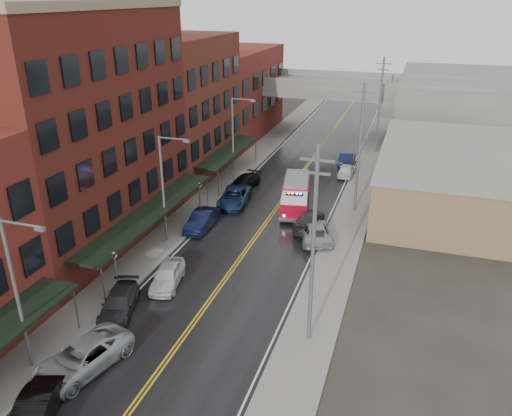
% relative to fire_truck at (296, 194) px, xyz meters
% --- Properties ---
extents(road, '(11.00, 160.00, 0.02)m').
position_rel_fire_truck_xyz_m(road, '(-1.73, -3.96, -1.50)').
color(road, black).
rests_on(road, ground).
extents(sidewalk_left, '(3.00, 160.00, 0.15)m').
position_rel_fire_truck_xyz_m(sidewalk_left, '(-9.03, -3.96, -1.43)').
color(sidewalk_left, slate).
rests_on(sidewalk_left, ground).
extents(sidewalk_right, '(3.00, 160.00, 0.15)m').
position_rel_fire_truck_xyz_m(sidewalk_right, '(5.57, -3.96, -1.43)').
color(sidewalk_right, slate).
rests_on(sidewalk_right, ground).
extents(curb_left, '(0.30, 160.00, 0.15)m').
position_rel_fire_truck_xyz_m(curb_left, '(-7.38, -3.96, -1.43)').
color(curb_left, gray).
rests_on(curb_left, ground).
extents(curb_right, '(0.30, 160.00, 0.15)m').
position_rel_fire_truck_xyz_m(curb_right, '(3.92, -3.96, -1.43)').
color(curb_right, gray).
rests_on(curb_right, ground).
extents(brick_building_b, '(9.00, 20.00, 18.00)m').
position_rel_fire_truck_xyz_m(brick_building_b, '(-15.03, -10.96, 7.49)').
color(brick_building_b, '#521C15').
rests_on(brick_building_b, ground).
extents(brick_building_c, '(9.00, 15.00, 15.00)m').
position_rel_fire_truck_xyz_m(brick_building_c, '(-15.03, 6.54, 5.99)').
color(brick_building_c, '#5A2A1B').
rests_on(brick_building_c, ground).
extents(brick_building_far, '(9.00, 20.00, 12.00)m').
position_rel_fire_truck_xyz_m(brick_building_far, '(-15.03, 24.04, 4.49)').
color(brick_building_far, maroon).
rests_on(brick_building_far, ground).
extents(tan_building, '(14.00, 22.00, 5.00)m').
position_rel_fire_truck_xyz_m(tan_building, '(14.27, 6.04, 0.99)').
color(tan_building, '#92784E').
rests_on(tan_building, ground).
extents(right_far_block, '(18.00, 30.00, 8.00)m').
position_rel_fire_truck_xyz_m(right_far_block, '(16.27, 36.04, 2.49)').
color(right_far_block, slate).
rests_on(right_far_block, ground).
extents(awning_1, '(2.60, 18.00, 3.09)m').
position_rel_fire_truck_xyz_m(awning_1, '(-9.22, -10.96, 1.48)').
color(awning_1, black).
rests_on(awning_1, ground).
extents(awning_2, '(2.60, 13.00, 3.09)m').
position_rel_fire_truck_xyz_m(awning_2, '(-9.22, 6.54, 1.48)').
color(awning_2, black).
rests_on(awning_2, ground).
extents(globe_lamp_1, '(0.44, 0.44, 3.12)m').
position_rel_fire_truck_xyz_m(globe_lamp_1, '(-8.13, -17.96, 0.80)').
color(globe_lamp_1, '#59595B').
rests_on(globe_lamp_1, ground).
extents(globe_lamp_2, '(0.44, 0.44, 3.12)m').
position_rel_fire_truck_xyz_m(globe_lamp_2, '(-8.13, -3.96, 0.80)').
color(globe_lamp_2, '#59595B').
rests_on(globe_lamp_2, ground).
extents(street_lamp_0, '(2.64, 0.22, 9.00)m').
position_rel_fire_truck_xyz_m(street_lamp_0, '(-8.28, -25.96, 3.68)').
color(street_lamp_0, '#59595B').
rests_on(street_lamp_0, ground).
extents(street_lamp_1, '(2.64, 0.22, 9.00)m').
position_rel_fire_truck_xyz_m(street_lamp_1, '(-8.28, -9.96, 3.68)').
color(street_lamp_1, '#59595B').
rests_on(street_lamp_1, ground).
extents(street_lamp_2, '(2.64, 0.22, 9.00)m').
position_rel_fire_truck_xyz_m(street_lamp_2, '(-8.28, 6.04, 3.68)').
color(street_lamp_2, '#59595B').
rests_on(street_lamp_2, ground).
extents(utility_pole_0, '(1.80, 0.24, 12.00)m').
position_rel_fire_truck_xyz_m(utility_pole_0, '(5.47, -18.96, 4.80)').
color(utility_pole_0, '#59595B').
rests_on(utility_pole_0, ground).
extents(utility_pole_1, '(1.80, 0.24, 12.00)m').
position_rel_fire_truck_xyz_m(utility_pole_1, '(5.47, 1.04, 4.80)').
color(utility_pole_1, '#59595B').
rests_on(utility_pole_1, ground).
extents(utility_pole_2, '(1.80, 0.24, 12.00)m').
position_rel_fire_truck_xyz_m(utility_pole_2, '(5.47, 21.04, 4.80)').
color(utility_pole_2, '#59595B').
rests_on(utility_pole_2, ground).
extents(overpass, '(40.00, 10.00, 7.50)m').
position_rel_fire_truck_xyz_m(overpass, '(-1.73, 28.04, 4.48)').
color(overpass, slate).
rests_on(overpass, ground).
extents(fire_truck, '(4.14, 7.94, 2.78)m').
position_rel_fire_truck_xyz_m(fire_truck, '(0.00, 0.00, 0.00)').
color(fire_truck, '#A6071D').
rests_on(fire_truck, ground).
extents(parked_car_left_1, '(3.01, 4.84, 1.51)m').
position_rel_fire_truck_xyz_m(parked_car_left_1, '(-5.49, -29.26, -0.75)').
color(parked_car_left_1, black).
rests_on(parked_car_left_1, ground).
extents(parked_car_left_2, '(4.09, 6.28, 1.61)m').
position_rel_fire_truck_xyz_m(parked_car_left_2, '(-5.70, -25.25, -0.70)').
color(parked_car_left_2, '#919498').
rests_on(parked_car_left_2, ground).
extents(parked_car_left_3, '(3.31, 5.17, 1.39)m').
position_rel_fire_truck_xyz_m(parked_car_left_3, '(-6.73, -19.99, -0.81)').
color(parked_car_left_3, black).
rests_on(parked_car_left_3, ground).
extents(parked_car_left_4, '(2.62, 4.68, 1.50)m').
position_rel_fire_truck_xyz_m(parked_car_left_4, '(-5.33, -15.99, -0.76)').
color(parked_car_left_4, silver).
rests_on(parked_car_left_4, ground).
extents(parked_car_left_5, '(1.75, 4.81, 1.57)m').
position_rel_fire_truck_xyz_m(parked_car_left_5, '(-6.73, -6.76, -0.72)').
color(parked_car_left_5, black).
rests_on(parked_car_left_5, ground).
extents(parked_car_left_6, '(3.30, 5.88, 1.55)m').
position_rel_fire_truck_xyz_m(parked_car_left_6, '(-5.93, -0.76, -0.73)').
color(parked_car_left_6, '#14254C').
rests_on(parked_car_left_6, ground).
extents(parked_car_left_7, '(2.85, 5.09, 1.39)m').
position_rel_fire_truck_xyz_m(parked_car_left_7, '(-6.46, 3.59, -0.81)').
color(parked_car_left_7, black).
rests_on(parked_car_left_7, ground).
extents(parked_car_right_0, '(4.07, 5.79, 1.47)m').
position_rel_fire_truck_xyz_m(parked_car_right_0, '(3.10, -5.76, -0.77)').
color(parked_car_right_0, '#94969B').
rests_on(parked_car_right_0, ground).
extents(parked_car_right_1, '(2.11, 5.12, 1.48)m').
position_rel_fire_truck_xyz_m(parked_car_right_1, '(2.15, -3.77, -0.77)').
color(parked_car_right_1, '#272729').
rests_on(parked_car_right_1, ground).
extents(parked_car_right_2, '(1.75, 4.23, 1.43)m').
position_rel_fire_truck_xyz_m(parked_car_right_2, '(3.27, 10.93, -0.79)').
color(parked_car_right_2, silver).
rests_on(parked_car_right_2, ground).
extents(parked_car_right_3, '(1.80, 4.83, 1.58)m').
position_rel_fire_truck_xyz_m(parked_car_right_3, '(2.72, 14.84, -0.72)').
color(parked_car_right_3, black).
rests_on(parked_car_right_3, ground).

